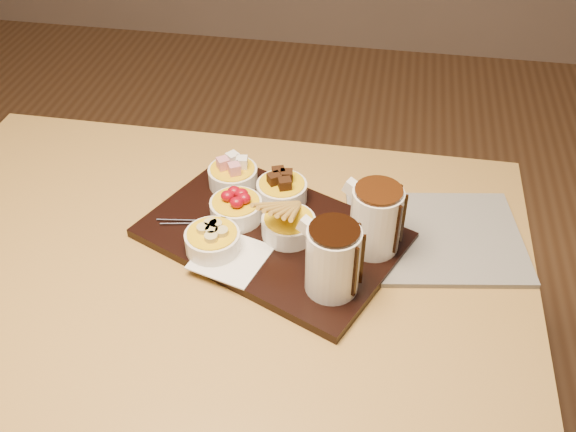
% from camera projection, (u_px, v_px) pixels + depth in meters
% --- Properties ---
extents(dining_table, '(1.20, 0.80, 0.75)m').
position_uv_depth(dining_table, '(207.00, 292.00, 1.24)').
color(dining_table, '#AC8540').
rests_on(dining_table, ground).
extents(serving_board, '(0.54, 0.46, 0.02)m').
position_uv_depth(serving_board, '(272.00, 235.00, 1.21)').
color(serving_board, black).
rests_on(serving_board, dining_table).
extents(napkin, '(0.15, 0.15, 0.00)m').
position_uv_depth(napkin, '(231.00, 257.00, 1.14)').
color(napkin, white).
rests_on(napkin, serving_board).
extents(bowl_marshmallows, '(0.10, 0.10, 0.04)m').
position_uv_depth(bowl_marshmallows, '(233.00, 177.00, 1.30)').
color(bowl_marshmallows, white).
rests_on(bowl_marshmallows, serving_board).
extents(bowl_cake, '(0.10, 0.10, 0.04)m').
position_uv_depth(bowl_cake, '(282.00, 192.00, 1.26)').
color(bowl_cake, white).
rests_on(bowl_cake, serving_board).
extents(bowl_strawberries, '(0.10, 0.10, 0.04)m').
position_uv_depth(bowl_strawberries, '(236.00, 210.00, 1.22)').
color(bowl_strawberries, white).
rests_on(bowl_strawberries, serving_board).
extents(bowl_biscotti, '(0.10, 0.10, 0.04)m').
position_uv_depth(bowl_biscotti, '(288.00, 227.00, 1.18)').
color(bowl_biscotti, white).
rests_on(bowl_biscotti, serving_board).
extents(bowl_bananas, '(0.10, 0.10, 0.04)m').
position_uv_depth(bowl_bananas, '(213.00, 242.00, 1.15)').
color(bowl_bananas, white).
rests_on(bowl_bananas, serving_board).
extents(pitcher_dark_chocolate, '(0.12, 0.12, 0.12)m').
position_uv_depth(pitcher_dark_chocolate, '(333.00, 260.00, 1.05)').
color(pitcher_dark_chocolate, silver).
rests_on(pitcher_dark_chocolate, serving_board).
extents(pitcher_milk_chocolate, '(0.12, 0.12, 0.12)m').
position_uv_depth(pitcher_milk_chocolate, '(376.00, 220.00, 1.13)').
color(pitcher_milk_chocolate, silver).
rests_on(pitcher_milk_chocolate, serving_board).
extents(fondue_skewers, '(0.07, 0.26, 0.01)m').
position_uv_depth(fondue_skewers, '(224.00, 221.00, 1.22)').
color(fondue_skewers, silver).
rests_on(fondue_skewers, serving_board).
extents(newspaper, '(0.36, 0.31, 0.01)m').
position_uv_depth(newspaper, '(435.00, 237.00, 1.21)').
color(newspaper, beige).
rests_on(newspaper, dining_table).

